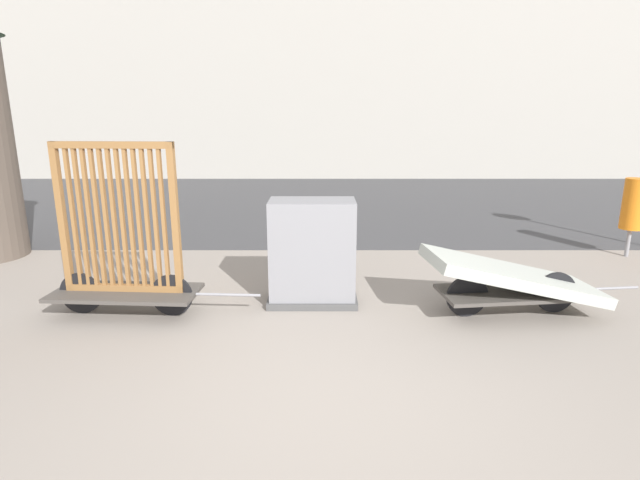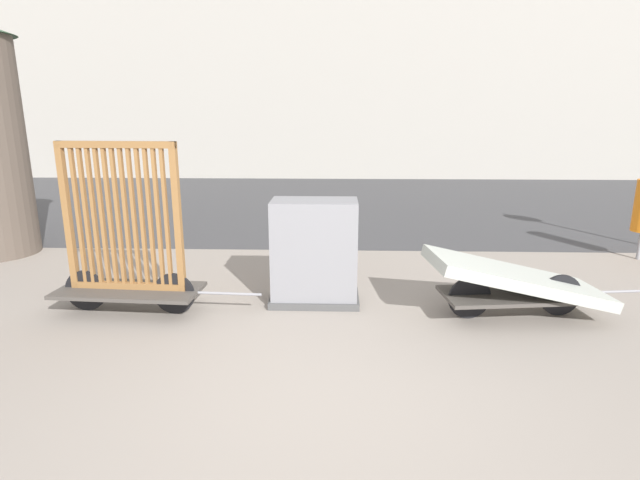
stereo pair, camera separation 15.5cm
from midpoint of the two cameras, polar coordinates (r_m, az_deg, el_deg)
The scene contains 6 objects.
ground_plane at distance 4.00m, azimuth -1.23°, elevation -18.00°, with size 60.00×60.00×0.00m, color gray.
road_strip at distance 12.50m, azimuth -0.28°, elevation 4.40°, with size 56.00×9.13×0.01m.
bike_cart_with_bedframe at distance 5.75m, azimuth -22.23°, elevation -1.59°, with size 2.27×0.74×1.87m.
bike_cart_with_mattress at distance 5.76m, azimuth 20.66°, elevation -4.27°, with size 2.46×1.03×0.73m.
utility_cabinet at distance 5.71m, azimuth -1.53°, elevation -1.79°, with size 1.03×0.60×1.20m.
trash_bin at distance 8.84m, azimuth 31.95°, elevation 3.43°, with size 0.33×0.33×1.20m.
Camera 1 is at (0.01, -3.39, 2.13)m, focal length 28.00 mm.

